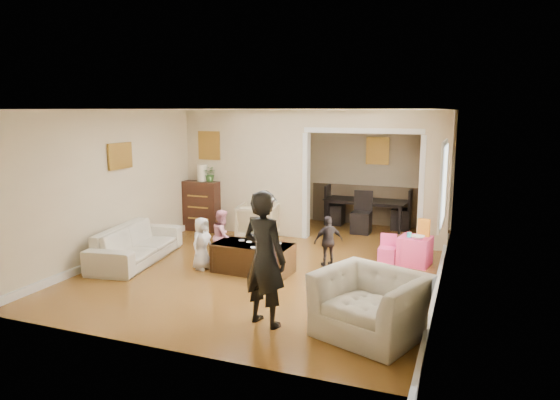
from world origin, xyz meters
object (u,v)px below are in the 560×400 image
at_px(child_kneel_a, 202,243).
at_px(coffee_cup, 257,243).
at_px(armchair_back, 258,222).
at_px(coffee_table, 253,258).
at_px(adult_person, 265,258).
at_px(dresser, 203,206).
at_px(child_kneel_b, 223,236).
at_px(table_lamp, 202,173).
at_px(play_table, 415,251).
at_px(cyan_cup, 409,235).
at_px(child_toddler, 328,241).
at_px(sofa, 136,244).
at_px(armchair_front, 370,305).
at_px(dining_table, 367,213).

bearing_deg(child_kneel_a, coffee_cup, -70.38).
relative_size(armchair_back, coffee_table, 0.63).
distance_m(coffee_cup, adult_person, 1.97).
bearing_deg(dresser, child_kneel_b, -52.98).
distance_m(table_lamp, play_table, 4.83).
relative_size(cyan_cup, child_toddler, 0.09).
bearing_deg(table_lamp, play_table, -11.86).
distance_m(child_kneel_a, child_kneel_b, 0.48).
bearing_deg(armchair_back, coffee_cup, 103.22).
distance_m(sofa, armchair_back, 2.55).
relative_size(play_table, cyan_cup, 6.29).
relative_size(cyan_cup, adult_person, 0.05).
xyz_separation_m(play_table, child_kneel_a, (-3.25, -1.50, 0.19)).
distance_m(coffee_cup, child_kneel_a, 0.96).
relative_size(armchair_back, child_toddler, 0.92).
relative_size(armchair_back, play_table, 1.58).
xyz_separation_m(table_lamp, coffee_cup, (2.32, -2.37, -0.75)).
xyz_separation_m(armchair_front, child_kneel_b, (-2.92, 1.95, 0.09)).
xyz_separation_m(table_lamp, coffee_table, (2.22, -2.32, -1.03)).
distance_m(armchair_back, armchair_front, 4.72).
bearing_deg(cyan_cup, dining_table, 115.18).
height_order(table_lamp, child_kneel_a, table_lamp).
xyz_separation_m(adult_person, child_kneel_b, (-1.66, 2.10, -0.37)).
xyz_separation_m(sofa, cyan_cup, (4.45, 1.45, 0.22)).
xyz_separation_m(coffee_cup, child_kneel_b, (-0.80, 0.35, -0.05)).
bearing_deg(table_lamp, dresser, 0.00).
xyz_separation_m(dining_table, child_toddler, (-0.03, -3.14, 0.11)).
distance_m(coffee_table, child_kneel_b, 0.79).
xyz_separation_m(armchair_front, play_table, (0.18, 3.00, -0.13)).
xyz_separation_m(dresser, play_table, (4.62, -0.97, -0.30)).
bearing_deg(armchair_back, armchair_front, 119.42).
relative_size(dresser, child_kneel_b, 1.17).
relative_size(dining_table, adult_person, 1.08).
relative_size(coffee_table, cyan_cup, 15.73).
distance_m(cyan_cup, adult_person, 3.39).
height_order(coffee_table, adult_person, adult_person).
xyz_separation_m(armchair_back, child_toddler, (1.83, -1.25, 0.07)).
bearing_deg(dining_table, child_kneel_b, -111.90).
bearing_deg(armchair_front, play_table, 106.96).
bearing_deg(dining_table, child_toddler, -86.07).
bearing_deg(sofa, coffee_table, -94.87).
distance_m(dining_table, child_kneel_b, 4.01).
xyz_separation_m(child_kneel_a, child_toddler, (1.90, 0.90, -0.00)).
distance_m(coffee_table, play_table, 2.75).
distance_m(dresser, child_kneel_a, 2.83).
distance_m(adult_person, child_toddler, 2.58).
bearing_deg(sofa, table_lamp, -7.22).
xyz_separation_m(play_table, cyan_cup, (-0.10, -0.05, 0.28)).
height_order(table_lamp, child_toddler, table_lamp).
relative_size(armchair_back, child_kneel_a, 0.92).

